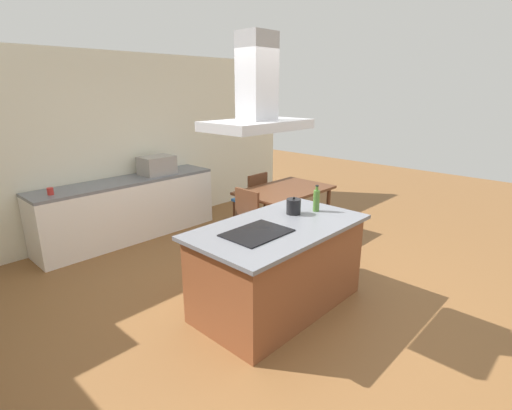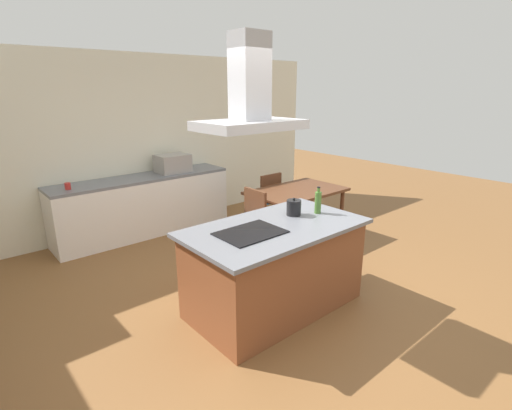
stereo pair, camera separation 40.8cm
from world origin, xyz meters
TOP-DOWN VIEW (x-y plane):
  - ground at (0.00, 1.50)m, footprint 16.00×16.00m
  - wall_back at (0.00, 3.25)m, footprint 7.20×0.10m
  - kitchen_island at (0.00, 0.00)m, footprint 1.81×1.03m
  - cooktop at (-0.32, 0.00)m, footprint 0.60×0.44m
  - tea_kettle at (0.37, 0.11)m, footprint 0.21×0.15m
  - olive_oil_bottle at (0.62, -0.01)m, footprint 0.07×0.07m
  - back_counter at (-0.06, 2.88)m, footprint 2.70×0.62m
  - countertop_microwave at (0.47, 2.88)m, footprint 0.50×0.38m
  - coffee_mug_red at (-1.13, 2.81)m, footprint 0.08×0.08m
  - dining_table at (1.58, 1.21)m, footprint 1.40×0.90m
  - chair_at_left_end at (0.67, 1.21)m, footprint 0.42×0.42m
  - chair_facing_back_wall at (1.58, 1.87)m, footprint 0.42×0.42m
  - range_hood at (-0.32, 0.00)m, footprint 0.90×0.55m

SIDE VIEW (x-z plane):
  - ground at x=0.00m, z-range 0.00..0.00m
  - back_counter at x=-0.06m, z-range 0.00..0.90m
  - kitchen_island at x=0.00m, z-range 0.00..0.90m
  - chair_at_left_end at x=0.67m, z-range 0.06..0.95m
  - chair_facing_back_wall at x=1.58m, z-range 0.06..0.95m
  - dining_table at x=1.58m, z-range 0.29..1.04m
  - cooktop at x=-0.32m, z-range 0.90..0.91m
  - coffee_mug_red at x=-1.13m, z-range 0.90..0.99m
  - tea_kettle at x=0.37m, z-range 0.89..1.08m
  - olive_oil_bottle at x=0.62m, z-range 0.88..1.17m
  - countertop_microwave at x=0.47m, z-range 0.90..1.18m
  - wall_back at x=0.00m, z-range 0.00..2.70m
  - range_hood at x=-0.32m, z-range 1.71..2.49m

